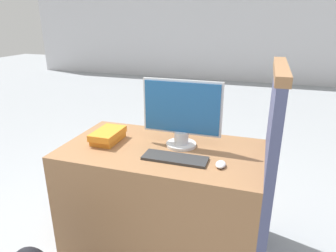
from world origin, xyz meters
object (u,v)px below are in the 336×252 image
object	(u,v)px
keyboard	(175,158)
book_stack	(108,136)
monitor	(182,114)
mouse	(221,164)

from	to	relation	value
keyboard	book_stack	xyz separation A→B (m)	(-0.52, 0.13, 0.03)
monitor	book_stack	size ratio (longest dim) A/B	1.98
monitor	mouse	bearing A→B (deg)	-36.65
keyboard	book_stack	world-z (taller)	book_stack
keyboard	book_stack	bearing A→B (deg)	166.34
monitor	book_stack	xyz separation A→B (m)	(-0.50, -0.08, -0.18)
book_stack	monitor	bearing A→B (deg)	9.70
monitor	keyboard	world-z (taller)	monitor
book_stack	mouse	bearing A→B (deg)	-9.63
keyboard	mouse	distance (m)	0.27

